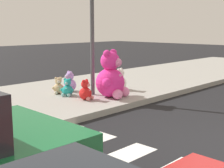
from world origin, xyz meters
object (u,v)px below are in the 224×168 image
(plush_pink_large, at_px, (111,78))
(plush_teal, at_px, (67,89))
(plush_lavender, at_px, (69,83))
(plush_tan, at_px, (58,87))
(plush_red, at_px, (86,92))
(plush_white, at_px, (119,81))
(sign_pole, at_px, (92,32))

(plush_pink_large, relative_size, plush_teal, 2.60)
(plush_teal, distance_m, plush_lavender, 0.67)
(plush_tan, distance_m, plush_red, 1.13)
(plush_white, xyz_separation_m, plush_lavender, (-1.15, 0.89, -0.02))
(plush_white, relative_size, plush_red, 1.22)
(plush_teal, height_order, plush_red, plush_red)
(plush_pink_large, bearing_deg, plush_teal, 127.73)
(plush_white, relative_size, plush_teal, 1.33)
(plush_tan, xyz_separation_m, plush_teal, (-0.03, -0.43, 0.00))
(plush_teal, bearing_deg, sign_pole, -30.42)
(sign_pole, bearing_deg, plush_red, -148.42)
(plush_white, distance_m, plush_tan, 1.79)
(sign_pole, relative_size, plush_pink_large, 2.55)
(plush_white, xyz_separation_m, plush_tan, (-1.58, 0.84, -0.07))
(plush_teal, relative_size, plush_red, 0.92)
(sign_pole, xyz_separation_m, plush_teal, (-0.60, 0.35, -1.50))
(plush_red, bearing_deg, plush_teal, 92.33)
(plush_teal, height_order, plush_lavender, plush_lavender)
(plush_pink_large, bearing_deg, plush_lavender, 100.55)
(plush_pink_large, bearing_deg, sign_pole, 102.01)
(plush_teal, xyz_separation_m, plush_lavender, (0.46, 0.48, 0.04))
(sign_pole, height_order, plush_pink_large, sign_pole)
(plush_pink_large, xyz_separation_m, plush_white, (0.89, 0.52, -0.24))
(plush_pink_large, xyz_separation_m, plush_tan, (-0.70, 1.36, -0.31))
(plush_lavender, bearing_deg, plush_red, -110.10)
(plush_tan, distance_m, plush_teal, 0.43)
(plush_pink_large, xyz_separation_m, plush_teal, (-0.73, 0.94, -0.31))
(sign_pole, bearing_deg, plush_white, -3.45)
(plush_teal, bearing_deg, plush_pink_large, -52.27)
(sign_pole, height_order, plush_red, sign_pole)
(sign_pole, bearing_deg, plush_lavender, 99.51)
(plush_tan, bearing_deg, plush_pink_large, -62.99)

